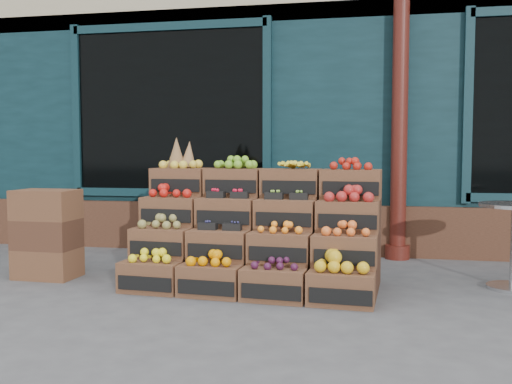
# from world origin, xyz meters

# --- Properties ---
(ground) EXTENTS (60.00, 60.00, 0.00)m
(ground) POSITION_xyz_m (0.00, 0.00, 0.00)
(ground) COLOR #4B4B4E
(ground) RESTS_ON ground
(shop_facade) EXTENTS (12.00, 6.24, 4.80)m
(shop_facade) POSITION_xyz_m (0.00, 5.11, 2.40)
(shop_facade) COLOR #0D272D
(shop_facade) RESTS_ON ground
(crate_display) EXTENTS (2.28, 1.22, 1.39)m
(crate_display) POSITION_xyz_m (-0.15, 0.46, 0.43)
(crate_display) COLOR brown
(crate_display) RESTS_ON ground
(spare_crates) EXTENTS (0.59, 0.42, 0.87)m
(spare_crates) POSITION_xyz_m (-2.22, 0.36, 0.43)
(spare_crates) COLOR brown
(spare_crates) RESTS_ON ground
(shopkeeper) EXTENTS (0.85, 0.68, 2.03)m
(shopkeeper) POSITION_xyz_m (-1.62, 2.66, 1.02)
(shopkeeper) COLOR #175125
(shopkeeper) RESTS_ON ground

